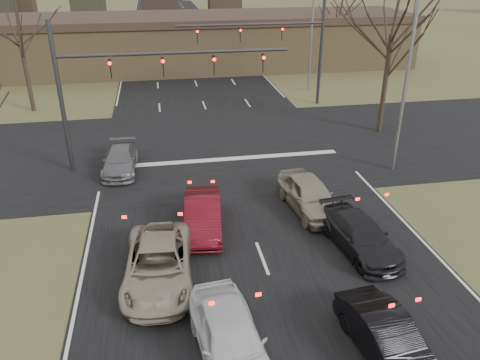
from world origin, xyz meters
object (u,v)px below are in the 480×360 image
object	(u,v)px
building	(208,41)
mast_arm_far	(286,40)
streetlight_right_far	(310,24)
car_red_ahead	(203,215)
car_white_sedan	(230,338)
car_grey_ahead	(120,160)
mast_arm_near	(124,77)
car_silver_suv	(158,264)
car_black_hatch	(387,338)
car_charcoal_sedan	(360,235)
streetlight_right_near	(405,69)
car_silver_ahead	(309,195)

from	to	relation	value
building	mast_arm_far	bearing A→B (deg)	-74.42
streetlight_right_far	car_red_ahead	size ratio (longest dim) A/B	2.28
car_white_sedan	car_grey_ahead	world-z (taller)	car_white_sedan
car_white_sedan	mast_arm_near	bearing A→B (deg)	96.42
car_grey_ahead	building	bearing A→B (deg)	75.39
building	car_red_ahead	bearing A→B (deg)	-97.12
car_red_ahead	car_grey_ahead	bearing A→B (deg)	124.70
car_silver_suv	car_black_hatch	size ratio (longest dim) A/B	1.28
car_charcoal_sedan	building	bearing A→B (deg)	86.24
car_black_hatch	car_red_ahead	xyz separation A→B (m)	(-4.55, 8.03, 0.05)
streetlight_right_far	car_white_sedan	world-z (taller)	streetlight_right_far
building	streetlight_right_near	distance (m)	28.97
building	car_charcoal_sedan	xyz separation A→B (m)	(2.00, -35.06, -2.01)
streetlight_right_near	car_charcoal_sedan	size ratio (longest dim) A/B	2.21
car_silver_suv	car_silver_ahead	world-z (taller)	car_silver_ahead
mast_arm_far	car_grey_ahead	xyz separation A→B (m)	(-12.04, -10.50, -4.40)
car_white_sedan	car_grey_ahead	size ratio (longest dim) A/B	1.09
car_silver_suv	car_black_hatch	distance (m)	8.07
streetlight_right_near	car_red_ahead	bearing A→B (deg)	-157.85
building	car_white_sedan	bearing A→B (deg)	-95.78
streetlight_right_near	car_silver_suv	world-z (taller)	streetlight_right_near
car_silver_ahead	car_white_sedan	bearing A→B (deg)	-127.82
mast_arm_near	mast_arm_far	distance (m)	15.17
car_red_ahead	car_silver_suv	bearing A→B (deg)	-115.02
streetlight_right_far	car_grey_ahead	xyz separation A→B (m)	(-15.18, -14.50, -4.97)
mast_arm_near	car_black_hatch	size ratio (longest dim) A/B	2.96
car_white_sedan	car_charcoal_sedan	xyz separation A→B (m)	(6.03, 4.70, -0.13)
building	mast_arm_far	distance (m)	15.75
streetlight_right_near	car_charcoal_sedan	xyz separation A→B (m)	(-4.82, -7.06, -4.93)
car_charcoal_sedan	car_black_hatch	bearing A→B (deg)	-112.51
car_grey_ahead	car_silver_ahead	xyz separation A→B (m)	(8.86, -6.04, 0.16)
car_black_hatch	car_silver_ahead	distance (m)	8.94
mast_arm_near	car_silver_suv	world-z (taller)	mast_arm_near
mast_arm_far	building	bearing A→B (deg)	105.58
streetlight_right_near	streetlight_right_far	xyz separation A→B (m)	(0.50, 17.00, 0.00)
mast_arm_far	car_grey_ahead	size ratio (longest dim) A/B	2.60
car_white_sedan	car_silver_ahead	bearing A→B (deg)	52.75
mast_arm_near	streetlight_right_far	distance (m)	20.20
streetlight_right_near	car_charcoal_sedan	distance (m)	9.87
streetlight_right_near	car_silver_ahead	distance (m)	8.34
building	car_silver_suv	bearing A→B (deg)	-99.54
building	streetlight_right_far	distance (m)	13.53
mast_arm_near	car_charcoal_sedan	bearing A→B (deg)	-47.47
car_silver_suv	car_charcoal_sedan	bearing A→B (deg)	8.13
car_grey_ahead	car_silver_suv	bearing A→B (deg)	-77.14
car_red_ahead	car_silver_ahead	xyz separation A→B (m)	(5.05, 0.89, 0.06)
car_red_ahead	car_silver_ahead	size ratio (longest dim) A/B	0.96
streetlight_right_near	car_white_sedan	distance (m)	16.70
streetlight_right_near	car_white_sedan	bearing A→B (deg)	-132.68
car_white_sedan	car_silver_suv	bearing A→B (deg)	110.00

